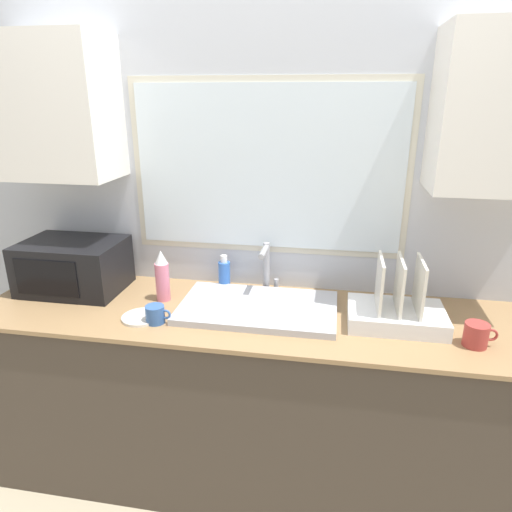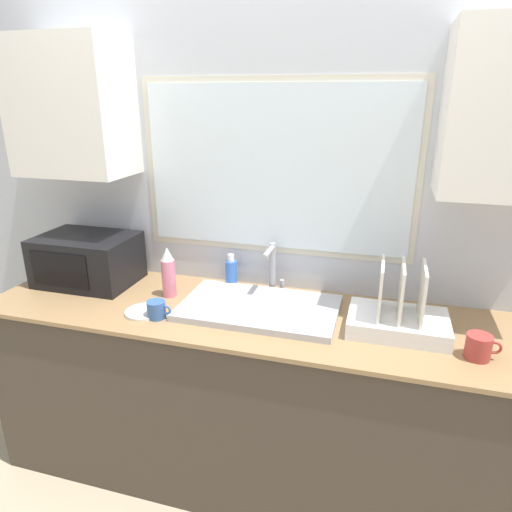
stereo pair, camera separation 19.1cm
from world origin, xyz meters
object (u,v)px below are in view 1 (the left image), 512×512
object	(u,v)px
dish_rack	(396,311)
soap_bottle	(224,274)
mug_near_sink	(156,314)
microwave	(73,266)
spray_bottle	(162,276)
faucet	(267,264)

from	to	relation	value
dish_rack	soap_bottle	world-z (taller)	dish_rack
soap_bottle	mug_near_sink	xyz separation A→B (m)	(-0.20, -0.42, -0.04)
microwave	soap_bottle	world-z (taller)	microwave
soap_bottle	dish_rack	bearing A→B (deg)	-17.06
spray_bottle	dish_rack	bearing A→B (deg)	-3.20
spray_bottle	microwave	bearing A→B (deg)	174.74
spray_bottle	soap_bottle	xyz separation A→B (m)	(0.25, 0.19, -0.04)
spray_bottle	mug_near_sink	size ratio (longest dim) A/B	2.23
spray_bottle	soap_bottle	world-z (taller)	spray_bottle
microwave	mug_near_sink	size ratio (longest dim) A/B	4.32
microwave	spray_bottle	xyz separation A→B (m)	(0.48, -0.04, -0.01)
spray_bottle	mug_near_sink	distance (m)	0.25
faucet	soap_bottle	distance (m)	0.23
spray_bottle	faucet	bearing A→B (deg)	20.99
dish_rack	microwave	bearing A→B (deg)	176.16
dish_rack	spray_bottle	size ratio (longest dim) A/B	1.62
faucet	soap_bottle	xyz separation A→B (m)	(-0.21, 0.01, -0.07)
spray_bottle	soap_bottle	bearing A→B (deg)	36.92
microwave	mug_near_sink	world-z (taller)	microwave
microwave	dish_rack	xyz separation A→B (m)	(1.54, -0.10, -0.06)
soap_bottle	spray_bottle	bearing A→B (deg)	-143.08
soap_bottle	faucet	bearing A→B (deg)	-2.62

